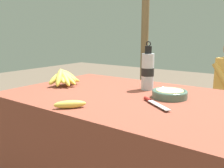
{
  "coord_description": "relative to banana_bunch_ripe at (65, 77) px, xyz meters",
  "views": [
    {
      "loc": [
        0.7,
        -1.18,
        1.09
      ],
      "look_at": [
        -0.18,
        0.05,
        0.78
      ],
      "focal_mm": 38.0,
      "sensor_mm": 36.0,
      "label": 1
    }
  ],
  "objects": [
    {
      "name": "market_counter",
      "position": [
        0.53,
        0.03,
        -0.43
      ],
      "size": [
        1.5,
        0.95,
        0.74
      ],
      "color": "brown",
      "rests_on": "ground_plane"
    },
    {
      "name": "banana_bunch_ripe",
      "position": [
        0.0,
        0.0,
        0.0
      ],
      "size": [
        0.17,
        0.27,
        0.13
      ],
      "color": "#4C381E",
      "rests_on": "market_counter"
    },
    {
      "name": "serving_bowl",
      "position": [
        0.73,
        0.11,
        -0.04
      ],
      "size": [
        0.2,
        0.2,
        0.05
      ],
      "color": "#4C6B5B",
      "rests_on": "market_counter"
    },
    {
      "name": "water_bottle",
      "position": [
        0.53,
        0.23,
        0.06
      ],
      "size": [
        0.08,
        0.08,
        0.32
      ],
      "color": "silver",
      "rests_on": "market_counter"
    },
    {
      "name": "loose_banana_front",
      "position": [
        0.41,
        -0.36,
        -0.04
      ],
      "size": [
        0.13,
        0.14,
        0.04
      ],
      "rotation": [
        0.0,
        0.0,
        0.84
      ],
      "color": "#E0C64C",
      "rests_on": "market_counter"
    },
    {
      "name": "knife",
      "position": [
        0.71,
        -0.05,
        -0.05
      ],
      "size": [
        0.21,
        0.16,
        0.02
      ],
      "rotation": [
        0.0,
        0.0,
        -0.62
      ],
      "color": "#BCBCC1",
      "rests_on": "market_counter"
    },
    {
      "name": "wooden_bench",
      "position": [
        0.67,
        1.56,
        -0.47
      ],
      "size": [
        1.49,
        0.32,
        0.39
      ],
      "color": "brown",
      "rests_on": "ground_plane"
    },
    {
      "name": "banana_bunch_green",
      "position": [
        0.29,
        1.56,
        -0.35
      ],
      "size": [
        0.16,
        0.23,
        0.12
      ],
      "color": "#4C381E",
      "rests_on": "wooden_bench"
    },
    {
      "name": "support_post_near",
      "position": [
        -0.42,
        1.98,
        0.46
      ],
      "size": [
        0.11,
        0.11,
        2.51
      ],
      "color": "brown",
      "rests_on": "ground_plane"
    }
  ]
}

